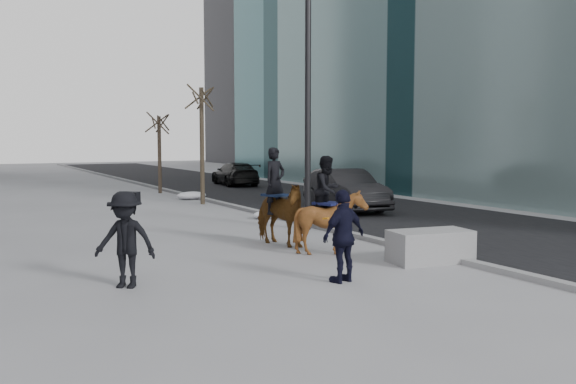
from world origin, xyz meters
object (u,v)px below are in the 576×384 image
planter (430,246)px  mounted_left (277,209)px  car_near (345,190)px  mounted_right (330,215)px

planter → mounted_left: (-1.93, 3.48, 0.57)m
mounted_left → planter: bearing=-61.0°
car_near → mounted_right: mounted_right is taller
planter → car_near: (3.90, 8.97, 0.42)m
planter → car_near: 9.79m
planter → car_near: bearing=66.5°
car_near → mounted_right: size_ratio=2.04×
planter → mounted_right: mounted_right is taller
planter → mounted_right: bearing=126.2°
car_near → planter: bearing=-104.3°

